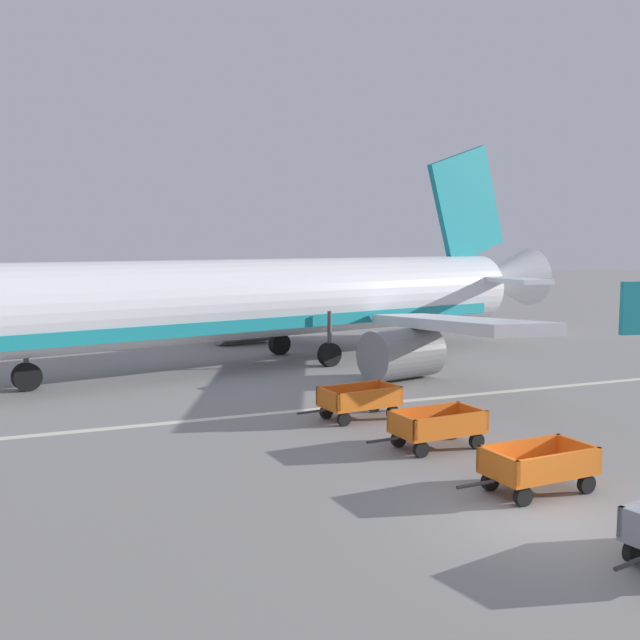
{
  "coord_description": "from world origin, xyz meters",
  "views": [
    {
      "loc": [
        -9.92,
        -11.7,
        5.75
      ],
      "look_at": [
        0.63,
        13.99,
        2.8
      ],
      "focal_mm": 40.85,
      "sensor_mm": 36.0,
      "label": 1
    }
  ],
  "objects_px": {
    "airplane": "(278,300)",
    "baggage_cart_third_in_row": "(538,467)",
    "baggage_cart_fourth_in_row": "(437,427)",
    "baggage_cart_far_end": "(359,401)"
  },
  "relations": [
    {
      "from": "airplane",
      "to": "baggage_cart_far_end",
      "type": "height_order",
      "value": "airplane"
    },
    {
      "from": "airplane",
      "to": "baggage_cart_third_in_row",
      "type": "height_order",
      "value": "airplane"
    },
    {
      "from": "airplane",
      "to": "baggage_cart_third_in_row",
      "type": "bearing_deg",
      "value": -91.15
    },
    {
      "from": "baggage_cart_fourth_in_row",
      "to": "baggage_cart_far_end",
      "type": "distance_m",
      "value": 3.95
    },
    {
      "from": "airplane",
      "to": "baggage_cart_far_end",
      "type": "bearing_deg",
      "value": -95.87
    },
    {
      "from": "baggage_cart_fourth_in_row",
      "to": "baggage_cart_far_end",
      "type": "xyz_separation_m",
      "value": [
        -0.57,
        3.91,
        0.0
      ]
    },
    {
      "from": "baggage_cart_far_end",
      "to": "airplane",
      "type": "bearing_deg",
      "value": 84.13
    },
    {
      "from": "baggage_cart_third_in_row",
      "to": "baggage_cart_fourth_in_row",
      "type": "distance_m",
      "value": 4.04
    },
    {
      "from": "airplane",
      "to": "baggage_cart_third_in_row",
      "type": "distance_m",
      "value": 19.73
    },
    {
      "from": "baggage_cart_third_in_row",
      "to": "baggage_cart_fourth_in_row",
      "type": "bearing_deg",
      "value": 93.33
    }
  ]
}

